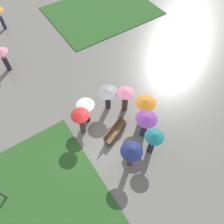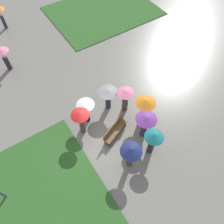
{
  "view_description": "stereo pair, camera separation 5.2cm",
  "coord_description": "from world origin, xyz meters",
  "px_view_note": "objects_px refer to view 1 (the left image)",
  "views": [
    {
      "loc": [
        -2.89,
        -5.63,
        11.54
      ],
      "look_at": [
        0.95,
        0.15,
        1.2
      ],
      "focal_mm": 35.0,
      "sensor_mm": 36.0,
      "label": 1
    },
    {
      "loc": [
        -2.85,
        -5.65,
        11.54
      ],
      "look_at": [
        0.95,
        0.15,
        1.2
      ],
      "focal_mm": 35.0,
      "sensor_mm": 36.0,
      "label": 2
    }
  ],
  "objects_px": {
    "crowd_person_teal": "(153,139)",
    "crowd_person_red": "(81,118)",
    "crowd_person_pink": "(125,97)",
    "crowd_person_navy": "(131,153)",
    "crowd_person_white": "(86,107)",
    "crowd_person_grey": "(108,94)",
    "crowd_person_orange": "(145,105)",
    "crowd_person_purple": "(146,122)",
    "lone_walker_far_path": "(3,56)",
    "park_bench": "(115,130)"
  },
  "relations": [
    {
      "from": "crowd_person_red",
      "to": "crowd_person_pink",
      "type": "bearing_deg",
      "value": 129.24
    },
    {
      "from": "crowd_person_white",
      "to": "lone_walker_far_path",
      "type": "xyz_separation_m",
      "value": [
        -2.58,
        6.99,
        -0.15
      ]
    },
    {
      "from": "crowd_person_teal",
      "to": "crowd_person_navy",
      "type": "bearing_deg",
      "value": 91.34
    },
    {
      "from": "crowd_person_red",
      "to": "lone_walker_far_path",
      "type": "distance_m",
      "value": 7.8
    },
    {
      "from": "park_bench",
      "to": "crowd_person_teal",
      "type": "xyz_separation_m",
      "value": [
        1.05,
        -2.01,
        0.94
      ]
    },
    {
      "from": "crowd_person_purple",
      "to": "lone_walker_far_path",
      "type": "xyz_separation_m",
      "value": [
        -4.82,
        9.65,
        -0.1
      ]
    },
    {
      "from": "crowd_person_teal",
      "to": "lone_walker_far_path",
      "type": "relative_size",
      "value": 1.08
    },
    {
      "from": "crowd_person_red",
      "to": "crowd_person_navy",
      "type": "bearing_deg",
      "value": 58.82
    },
    {
      "from": "crowd_person_navy",
      "to": "crowd_person_red",
      "type": "distance_m",
      "value": 3.35
    },
    {
      "from": "crowd_person_purple",
      "to": "crowd_person_pink",
      "type": "xyz_separation_m",
      "value": [
        0.13,
        2.08,
        -0.12
      ]
    },
    {
      "from": "crowd_person_teal",
      "to": "crowd_person_orange",
      "type": "relative_size",
      "value": 1.01
    },
    {
      "from": "crowd_person_white",
      "to": "lone_walker_far_path",
      "type": "bearing_deg",
      "value": 173.17
    },
    {
      "from": "crowd_person_grey",
      "to": "crowd_person_navy",
      "type": "distance_m",
      "value": 4.01
    },
    {
      "from": "crowd_person_pink",
      "to": "crowd_person_red",
      "type": "xyz_separation_m",
      "value": [
        -2.98,
        0.03,
        0.27
      ]
    },
    {
      "from": "crowd_person_grey",
      "to": "crowd_person_teal",
      "type": "xyz_separation_m",
      "value": [
        0.32,
        -3.85,
        0.11
      ]
    },
    {
      "from": "crowd_person_teal",
      "to": "crowd_person_white",
      "type": "height_order",
      "value": "crowd_person_teal"
    },
    {
      "from": "crowd_person_purple",
      "to": "crowd_person_red",
      "type": "bearing_deg",
      "value": -76.71
    },
    {
      "from": "crowd_person_pink",
      "to": "crowd_person_white",
      "type": "relative_size",
      "value": 0.99
    },
    {
      "from": "crowd_person_pink",
      "to": "crowd_person_white",
      "type": "height_order",
      "value": "crowd_person_white"
    },
    {
      "from": "lone_walker_far_path",
      "to": "crowd_person_purple",
      "type": "bearing_deg",
      "value": -68.03
    },
    {
      "from": "crowd_person_purple",
      "to": "crowd_person_orange",
      "type": "relative_size",
      "value": 0.97
    },
    {
      "from": "crowd_person_purple",
      "to": "crowd_person_white",
      "type": "height_order",
      "value": "crowd_person_purple"
    },
    {
      "from": "crowd_person_white",
      "to": "crowd_person_pink",
      "type": "bearing_deg",
      "value": 49.13
    },
    {
      "from": "crowd_person_purple",
      "to": "crowd_person_white",
      "type": "bearing_deg",
      "value": -90.12
    },
    {
      "from": "crowd_person_white",
      "to": "crowd_person_red",
      "type": "xyz_separation_m",
      "value": [
        -0.61,
        -0.55,
        0.1
      ]
    },
    {
      "from": "crowd_person_navy",
      "to": "crowd_person_white",
      "type": "relative_size",
      "value": 1.05
    },
    {
      "from": "crowd_person_pink",
      "to": "crowd_person_navy",
      "type": "height_order",
      "value": "crowd_person_navy"
    },
    {
      "from": "crowd_person_navy",
      "to": "crowd_person_orange",
      "type": "distance_m",
      "value": 3.08
    },
    {
      "from": "crowd_person_navy",
      "to": "crowd_person_white",
      "type": "xyz_separation_m",
      "value": [
        -0.48,
        3.72,
        -0.09
      ]
    },
    {
      "from": "crowd_person_purple",
      "to": "crowd_person_navy",
      "type": "distance_m",
      "value": 2.06
    },
    {
      "from": "crowd_person_pink",
      "to": "crowd_person_grey",
      "type": "bearing_deg",
      "value": -149.08
    },
    {
      "from": "crowd_person_purple",
      "to": "crowd_person_orange",
      "type": "height_order",
      "value": "crowd_person_orange"
    },
    {
      "from": "crowd_person_navy",
      "to": "crowd_person_red",
      "type": "height_order",
      "value": "crowd_person_red"
    },
    {
      "from": "crowd_person_purple",
      "to": "crowd_person_navy",
      "type": "xyz_separation_m",
      "value": [
        -1.76,
        -1.06,
        0.15
      ]
    },
    {
      "from": "crowd_person_purple",
      "to": "park_bench",
      "type": "bearing_deg",
      "value": -74.6
    },
    {
      "from": "crowd_person_orange",
      "to": "crowd_person_white",
      "type": "xyz_separation_m",
      "value": [
        -2.88,
        1.79,
        -0.04
      ]
    },
    {
      "from": "crowd_person_grey",
      "to": "crowd_person_white",
      "type": "relative_size",
      "value": 0.93
    },
    {
      "from": "crowd_person_navy",
      "to": "lone_walker_far_path",
      "type": "xyz_separation_m",
      "value": [
        -3.06,
        10.71,
        -0.24
      ]
    },
    {
      "from": "crowd_person_white",
      "to": "crowd_person_red",
      "type": "bearing_deg",
      "value": -75.15
    },
    {
      "from": "crowd_person_purple",
      "to": "crowd_person_grey",
      "type": "relative_size",
      "value": 1.09
    },
    {
      "from": "crowd_person_navy",
      "to": "lone_walker_far_path",
      "type": "relative_size",
      "value": 1.08
    },
    {
      "from": "park_bench",
      "to": "crowd_person_pink",
      "type": "distance_m",
      "value": 2.04
    },
    {
      "from": "crowd_person_purple",
      "to": "crowd_person_teal",
      "type": "distance_m",
      "value": 1.11
    },
    {
      "from": "crowd_person_orange",
      "to": "lone_walker_far_path",
      "type": "xyz_separation_m",
      "value": [
        -5.46,
        8.79,
        -0.19
      ]
    },
    {
      "from": "crowd_person_purple",
      "to": "crowd_person_white",
      "type": "relative_size",
      "value": 1.01
    },
    {
      "from": "crowd_person_teal",
      "to": "crowd_person_navy",
      "type": "xyz_separation_m",
      "value": [
        -1.43,
        0.01,
        0.09
      ]
    },
    {
      "from": "crowd_person_orange",
      "to": "crowd_person_red",
      "type": "height_order",
      "value": "crowd_person_red"
    },
    {
      "from": "crowd_person_teal",
      "to": "crowd_person_navy",
      "type": "distance_m",
      "value": 1.43
    },
    {
      "from": "crowd_person_teal",
      "to": "crowd_person_red",
      "type": "distance_m",
      "value": 4.05
    },
    {
      "from": "lone_walker_far_path",
      "to": "crowd_person_white",
      "type": "bearing_deg",
      "value": -74.32
    }
  ]
}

